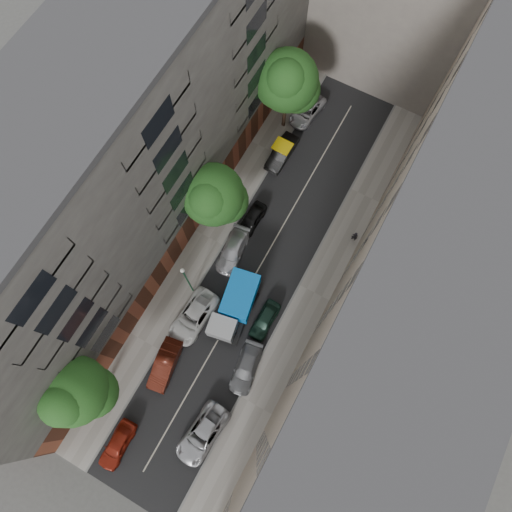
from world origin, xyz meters
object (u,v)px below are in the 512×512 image
Objects in this scene: tree_mid at (213,197)px; tree_far at (288,83)px; car_right_0 at (203,434)px; pedestrian at (355,236)px; tarp_truck at (235,305)px; car_left_2 at (193,317)px; car_left_6 at (307,111)px; car_left_0 at (117,445)px; tree_near at (75,393)px; lamp_post at (187,279)px; car_left_4 at (252,219)px; car_right_2 at (265,320)px; car_left_5 at (282,153)px; car_left_1 at (165,365)px; car_left_3 at (233,251)px; car_right_1 at (246,368)px.

tree_mid is 0.84× the size of tree_far.
car_right_0 is 3.42× the size of pedestrian.
tree_mid is (-5.60, 6.53, 3.85)m from tarp_truck.
car_left_2 is 1.16× the size of car_left_6.
tarp_truck is 1.61× the size of car_left_0.
pedestrian reaches higher than car_left_2.
lamp_post is (1.94, 11.39, -2.24)m from tree_near.
car_left_2 is 1.42× the size of car_left_4.
tree_near reaches higher than car_right_2.
tree_far is at bearing 115.63° from car_left_5.
car_right_2 is at bearing 5.37° from lamp_post.
tree_near is 11.77m from lamp_post.
pedestrian is (9.20, 25.34, 0.23)m from car_left_0.
car_left_5 is 16.45m from lamp_post.
lamp_post reaches higher than car_left_6.
tree_near is 0.96× the size of tree_far.
car_left_2 is 3.49× the size of pedestrian.
car_right_0 is at bearing -85.31° from tarp_truck.
car_left_2 is 4.23m from lamp_post.
lamp_post is (0.83, -19.27, -2.43)m from tree_far.
tree_near reaches higher than car_left_0.
car_left_1 is 20.36m from pedestrian.
car_left_5 reaches higher than car_left_4.
car_left_6 is at bearing 107.63° from car_right_2.
lamp_post is (-1.40, -4.88, 3.45)m from car_left_3.
pedestrian reaches higher than car_left_6.
tree_far is at bearing 91.57° from car_left_3.
car_right_0 reaches higher than car_right_1.
tree_mid is (-1.98, -9.15, 4.65)m from car_left_5.
car_right_2 is (5.60, -4.23, -0.04)m from car_left_3.
lamp_post is at bearing -84.21° from car_left_6.
car_left_3 is 1.04× the size of car_right_1.
car_right_0 is at bearing 75.88° from pedestrian.
car_left_2 is at bearing -85.97° from car_left_5.
tree_mid reaches higher than tarp_truck.
car_left_0 is at bearing -86.16° from tree_far.
tree_near reaches higher than tree_mid.
car_left_3 is 0.49× the size of tree_far.
car_left_2 is 10.57m from car_left_4.
tree_near is (-2.54, -33.07, 5.74)m from car_left_6.
tree_mid is 12.41m from tree_far.
car_left_1 is 1.20× the size of car_right_2.
car_right_2 is at bearing -52.70° from car_left_4.
car_left_0 is 7.08m from tree_near.
tree_mid is 13.55m from pedestrian.
car_left_6 is 33.66m from tree_near.
car_right_0 is 10.58m from car_right_2.
car_left_0 is 0.44× the size of tree_near.
car_right_1 is 0.50× the size of tree_near.
car_left_6 is 1.02× the size of car_right_1.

